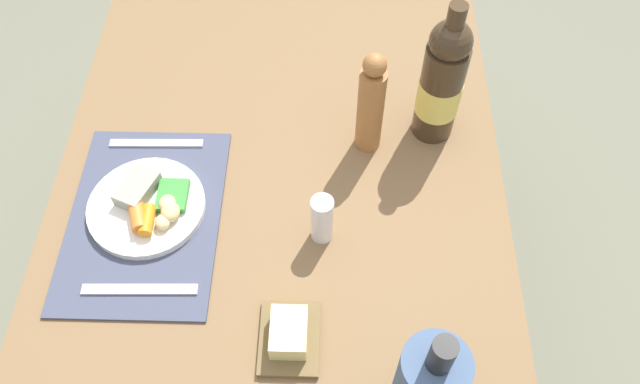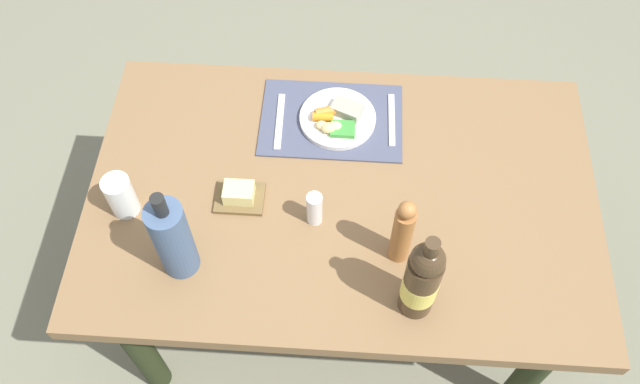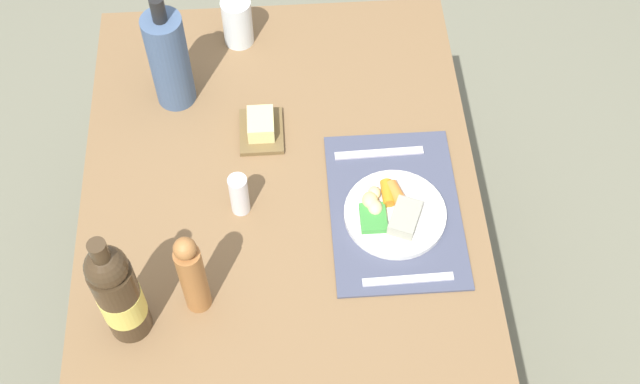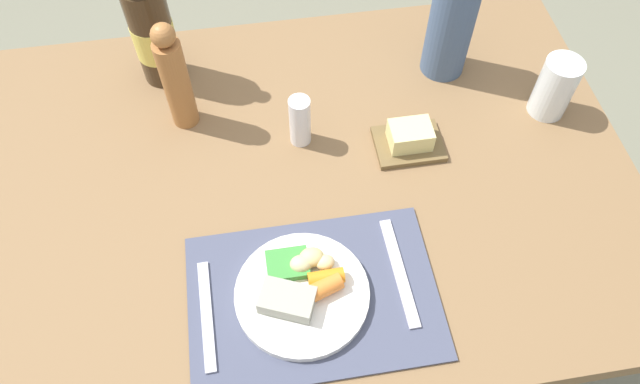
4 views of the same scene
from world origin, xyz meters
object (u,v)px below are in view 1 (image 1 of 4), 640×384
object	(u,v)px
salt_shaker	(322,219)
fork	(156,143)
pepper_mill	(371,105)
dinner_plate	(148,205)
butter_dish	(289,335)
wine_bottle	(442,82)
knife	(140,289)
dining_table	(280,229)

from	to	relation	value
salt_shaker	fork	bearing A→B (deg)	-120.49
fork	pepper_mill	xyz separation A→B (m)	(-0.02, 0.43, 0.11)
dinner_plate	fork	world-z (taller)	dinner_plate
pepper_mill	salt_shaker	bearing A→B (deg)	-21.69
fork	butter_dish	world-z (taller)	butter_dish
dinner_plate	pepper_mill	distance (m)	0.46
wine_bottle	knife	bearing A→B (deg)	-54.44
pepper_mill	salt_shaker	xyz separation A→B (m)	(0.22, -0.09, -0.06)
dining_table	salt_shaker	xyz separation A→B (m)	(0.07, 0.09, 0.16)
dining_table	wine_bottle	distance (m)	0.44
knife	wine_bottle	xyz separation A→B (m)	(-0.38, 0.54, 0.13)
dinner_plate	butter_dish	size ratio (longest dim) A/B	1.70
salt_shaker	dining_table	bearing A→B (deg)	-128.42
fork	dining_table	bearing A→B (deg)	61.44
knife	wine_bottle	size ratio (longest dim) A/B	0.63
dinner_plate	wine_bottle	bearing A→B (deg)	111.54
fork	salt_shaker	xyz separation A→B (m)	(0.20, 0.34, 0.05)
pepper_mill	butter_dish	distance (m)	0.46
butter_dish	wine_bottle	size ratio (longest dim) A/B	0.41
wine_bottle	salt_shaker	size ratio (longest dim) A/B	2.90
dining_table	knife	bearing A→B (deg)	-49.72
salt_shaker	wine_bottle	bearing A→B (deg)	139.61
dining_table	wine_bottle	xyz separation A→B (m)	(-0.19, 0.31, 0.24)
dining_table	fork	world-z (taller)	fork
fork	knife	world-z (taller)	same
knife	salt_shaker	distance (m)	0.34
dinner_plate	pepper_mill	bearing A→B (deg)	112.99
knife	pepper_mill	distance (m)	0.54
knife	wine_bottle	distance (m)	0.67
pepper_mill	wine_bottle	size ratio (longest dim) A/B	0.75
dinner_plate	fork	bearing A→B (deg)	-175.05
dinner_plate	salt_shaker	bearing A→B (deg)	82.40
butter_dish	wine_bottle	distance (m)	0.55
dinner_plate	wine_bottle	world-z (taller)	wine_bottle
dinner_plate	wine_bottle	xyz separation A→B (m)	(-0.22, 0.55, 0.12)
dining_table	pepper_mill	world-z (taller)	pepper_mill
wine_bottle	dinner_plate	bearing A→B (deg)	-68.46
fork	wine_bottle	world-z (taller)	wine_bottle
butter_dish	salt_shaker	bearing A→B (deg)	166.34
pepper_mill	butter_dish	xyz separation A→B (m)	(0.42, -0.14, -0.09)
dining_table	fork	distance (m)	0.31
wine_bottle	salt_shaker	xyz separation A→B (m)	(0.26, -0.22, -0.08)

